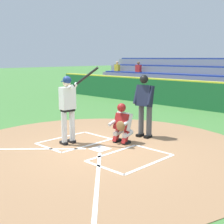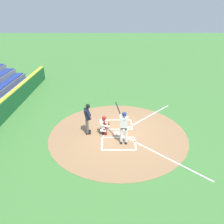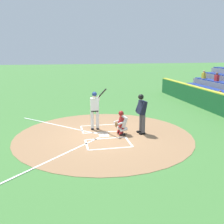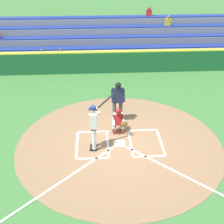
{
  "view_description": "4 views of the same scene",
  "coord_description": "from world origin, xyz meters",
  "px_view_note": "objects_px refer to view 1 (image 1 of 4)",
  "views": [
    {
      "loc": [
        -5.54,
        5.26,
        2.36
      ],
      "look_at": [
        0.45,
        -0.91,
        0.81
      ],
      "focal_mm": 48.86,
      "sensor_mm": 36.0,
      "label": 1
    },
    {
      "loc": [
        10.59,
        -0.43,
        6.56
      ],
      "look_at": [
        -0.28,
        -0.35,
        1.27
      ],
      "focal_mm": 33.72,
      "sensor_mm": 36.0,
      "label": 2
    },
    {
      "loc": [
        -10.99,
        1.87,
        3.81
      ],
      "look_at": [
        0.09,
        -0.4,
        1.06
      ],
      "focal_mm": 41.26,
      "sensor_mm": 36.0,
      "label": 3
    },
    {
      "loc": [
        0.88,
        10.07,
        7.06
      ],
      "look_at": [
        0.27,
        -0.24,
        1.3
      ],
      "focal_mm": 50.11,
      "sensor_mm": 36.0,
      "label": 4
    }
  ],
  "objects_px": {
    "batter": "(68,105)",
    "catcher": "(122,123)",
    "plate_umpire": "(145,102)",
    "baseball": "(113,139)"
  },
  "relations": [
    {
      "from": "catcher",
      "to": "plate_umpire",
      "type": "height_order",
      "value": "plate_umpire"
    },
    {
      "from": "catcher",
      "to": "plate_umpire",
      "type": "bearing_deg",
      "value": -92.08
    },
    {
      "from": "plate_umpire",
      "to": "baseball",
      "type": "xyz_separation_m",
      "value": [
        0.41,
        0.92,
        -1.04
      ]
    },
    {
      "from": "batter",
      "to": "catcher",
      "type": "height_order",
      "value": "batter"
    },
    {
      "from": "catcher",
      "to": "baseball",
      "type": "height_order",
      "value": "catcher"
    },
    {
      "from": "batter",
      "to": "catcher",
      "type": "relative_size",
      "value": 1.88
    },
    {
      "from": "batter",
      "to": "plate_umpire",
      "type": "distance_m",
      "value": 2.26
    },
    {
      "from": "batter",
      "to": "catcher",
      "type": "distance_m",
      "value": 1.55
    },
    {
      "from": "catcher",
      "to": "plate_umpire",
      "type": "xyz_separation_m",
      "value": [
        -0.03,
        -0.94,
        0.49
      ]
    },
    {
      "from": "batter",
      "to": "baseball",
      "type": "height_order",
      "value": "batter"
    }
  ]
}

